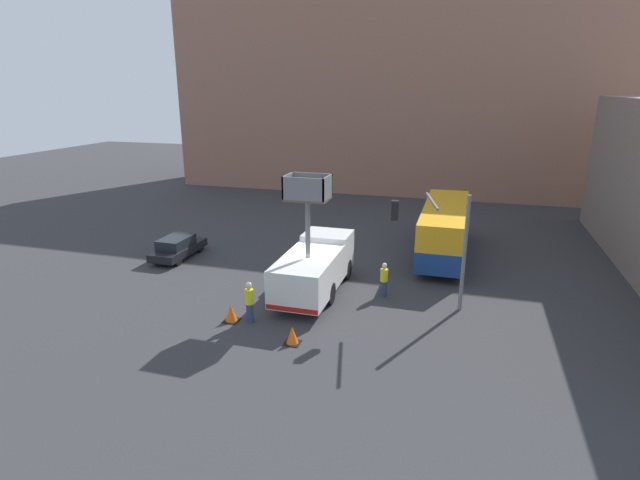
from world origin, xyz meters
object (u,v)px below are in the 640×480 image
Objects in this scene: road_worker_near_truck at (249,302)px; parked_car_curbside at (178,247)px; traffic_cone_mid_road at (292,336)px; city_bus at (444,227)px; utility_truck at (315,265)px; traffic_cone_near_truck at (231,313)px; road_worker_directing at (384,280)px; traffic_light_pole at (439,233)px.

parked_car_curbside is at bearing 69.19° from road_worker_near_truck.
traffic_cone_mid_road is at bearing -98.03° from road_worker_near_truck.
parked_car_curbside is at bearing 107.72° from city_bus.
city_bus is at bearing 52.90° from utility_truck.
road_worker_near_truck is at bearing 151.86° from traffic_cone_mid_road.
utility_truck reaches higher than road_worker_near_truck.
traffic_cone_mid_road is at bearing -82.99° from utility_truck.
parked_car_curbside is (-15.73, -5.09, -1.20)m from city_bus.
city_bus is at bearing 17.91° from parked_car_curbside.
city_bus is 14.31m from road_worker_near_truck.
utility_truck is 8.91× the size of traffic_cone_near_truck.
city_bus is 5.67× the size of road_worker_directing.
road_worker_directing is 13.42m from parked_car_curbside.
utility_truck reaches higher than parked_car_curbside.
road_worker_directing is (5.31, 4.59, -0.09)m from road_worker_near_truck.
utility_truck is 3.95× the size of road_worker_directing.
traffic_cone_near_truck is 3.55m from traffic_cone_mid_road.
utility_truck reaches higher than traffic_cone_near_truck.
city_bus reaches higher than traffic_cone_mid_road.
traffic_light_pole is 10.14m from traffic_cone_near_truck.
city_bus reaches higher than road_worker_directing.
traffic_cone_near_truck is at bearing 120.91° from road_worker_near_truck.
traffic_light_pole is (0.04, -8.22, 1.90)m from city_bus.
utility_truck is 1.67× the size of parked_car_curbside.
road_worker_directing is at bearing 161.52° from traffic_light_pole.
road_worker_near_truck is 2.57× the size of traffic_cone_mid_road.
road_worker_near_truck is (-7.81, -11.95, -0.92)m from city_bus.
traffic_cone_mid_road is (-5.36, -5.07, -3.45)m from traffic_light_pole.
road_worker_near_truck is at bearing -154.57° from traffic_light_pole.
utility_truck is at bearing -176.33° from road_worker_directing.
utility_truck is at bearing 142.71° from city_bus.
traffic_light_pole reaches higher than traffic_cone_near_truck.
road_worker_near_truck reaches higher than traffic_cone_near_truck.
traffic_cone_near_truck is at bearing -122.56° from utility_truck.
traffic_light_pole is at bearing 24.10° from traffic_cone_near_truck.
parked_car_curbside is (-7.92, 6.87, -0.28)m from road_worker_near_truck.
road_worker_directing is at bearing 161.03° from city_bus.
utility_truck reaches higher than road_worker_directing.
utility_truck is 5.12m from traffic_cone_near_truck.
traffic_cone_near_truck is (-2.69, -4.21, -1.14)m from utility_truck.
city_bus is at bearing 54.42° from traffic_cone_near_truck.
road_worker_near_truck is 1.08× the size of road_worker_directing.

